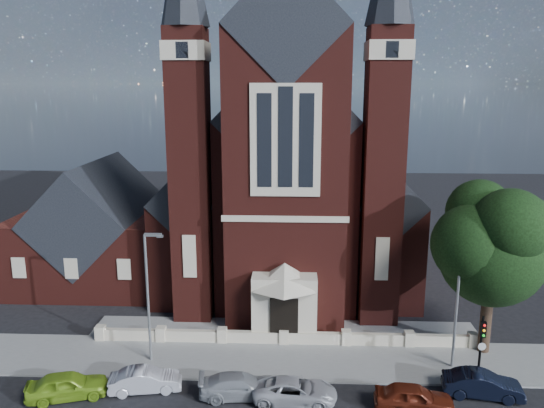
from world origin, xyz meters
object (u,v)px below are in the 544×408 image
at_px(traffic_signal, 482,341).
at_px(car_navy, 483,385).
at_px(car_dark_red, 414,398).
at_px(street_lamp_right, 459,295).
at_px(parish_hall, 100,233).
at_px(car_lime_van, 67,385).
at_px(street_lamp_left, 149,290).
at_px(car_silver_a, 145,380).
at_px(street_tree, 496,248).
at_px(church, 288,176).
at_px(car_white_suv, 295,391).
at_px(car_silver_b, 240,386).

distance_m(traffic_signal, car_navy, 2.31).
bearing_deg(car_dark_red, street_lamp_right, -32.51).
bearing_deg(parish_hall, car_lime_van, -75.80).
relative_size(parish_hall, street_lamp_left, 1.51).
bearing_deg(car_silver_a, car_navy, -100.12).
height_order(street_tree, street_lamp_right, street_tree).
distance_m(church, street_lamp_left, 20.84).
height_order(traffic_signal, car_white_suv, traffic_signal).
xyz_separation_m(church, street_lamp_left, (-7.91, -18.94, -3.59)).
height_order(street_lamp_right, car_lime_van, street_lamp_right).
bearing_deg(traffic_signal, street_lamp_right, 120.01).
distance_m(traffic_signal, car_silver_b, 13.54).
xyz_separation_m(street_tree, street_lamp_right, (-2.51, -1.71, -2.36)).
xyz_separation_m(traffic_signal, car_lime_van, (-22.46, -2.35, -1.87)).
xyz_separation_m(church, car_silver_b, (-2.26, -22.38, -7.55)).
bearing_deg(parish_hall, street_lamp_left, -59.98).
xyz_separation_m(car_silver_a, car_white_suv, (8.17, -0.65, -0.02)).
bearing_deg(street_lamp_right, car_lime_van, -169.68).
relative_size(traffic_signal, car_navy, 0.96).
bearing_deg(car_white_suv, car_dark_red, -92.35).
bearing_deg(street_tree, car_silver_b, -160.90).
bearing_deg(car_silver_b, traffic_signal, -88.33).
xyz_separation_m(parish_hall, car_silver_b, (13.74, -17.44, -3.38)).
height_order(church, car_white_suv, church).
distance_m(car_white_suv, car_navy, 10.10).
bearing_deg(car_white_suv, parish_hall, 45.46).
bearing_deg(street_lamp_right, street_lamp_left, 180.00).
distance_m(street_tree, street_lamp_left, 20.71).
xyz_separation_m(street_lamp_left, car_dark_red, (14.73, -4.25, -3.91)).
distance_m(traffic_signal, car_white_suv, 10.71).
bearing_deg(car_silver_b, car_dark_red, -101.44).
bearing_deg(parish_hall, car_navy, -32.23).
bearing_deg(church, car_silver_a, -108.70).
bearing_deg(street_lamp_left, car_silver_b, -31.34).
xyz_separation_m(parish_hall, street_lamp_left, (8.09, -14.00, 0.59)).
bearing_deg(car_white_suv, car_silver_a, 87.70).
relative_size(street_tree, car_silver_b, 2.46).
relative_size(street_tree, car_navy, 2.57).
xyz_separation_m(parish_hall, traffic_signal, (27.00, -15.57, -1.43)).
height_order(parish_hall, car_navy, parish_hall).
xyz_separation_m(traffic_signal, car_navy, (-0.23, -1.30, -1.90)).
xyz_separation_m(traffic_signal, car_white_suv, (-10.29, -2.19, -1.96)).
bearing_deg(car_silver_a, street_lamp_left, -2.81).
distance_m(church, parish_hall, 17.26).
distance_m(street_lamp_left, car_silver_a, 5.06).
distance_m(traffic_signal, car_dark_red, 5.31).
height_order(street_lamp_left, traffic_signal, street_lamp_left).
distance_m(church, car_navy, 25.46).
bearing_deg(car_silver_b, car_white_suv, -102.56).
height_order(car_white_suv, car_dark_red, car_dark_red).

